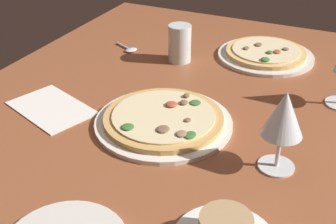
{
  "coord_description": "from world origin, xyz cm",
  "views": [
    {
      "loc": [
        77.66,
        34.77,
        57.19
      ],
      "look_at": [
        0.74,
        -0.77,
        7.0
      ],
      "focal_mm": 47.62,
      "sensor_mm": 36.0,
      "label": 1
    }
  ],
  "objects_px": {
    "paper_menu": "(51,108)",
    "spoon": "(129,49)",
    "pizza_main": "(164,120)",
    "pizza_side": "(266,54)",
    "wine_glass_far": "(284,116)",
    "water_glass": "(180,45)"
  },
  "relations": [
    {
      "from": "pizza_main",
      "to": "spoon",
      "type": "distance_m",
      "value": 0.44
    },
    {
      "from": "pizza_side",
      "to": "spoon",
      "type": "distance_m",
      "value": 0.41
    },
    {
      "from": "spoon",
      "to": "wine_glass_far",
      "type": "bearing_deg",
      "value": 54.3
    },
    {
      "from": "spoon",
      "to": "pizza_side",
      "type": "bearing_deg",
      "value": 107.51
    },
    {
      "from": "wine_glass_far",
      "to": "water_glass",
      "type": "xyz_separation_m",
      "value": [
        -0.38,
        -0.37,
        -0.07
      ]
    },
    {
      "from": "pizza_side",
      "to": "wine_glass_far",
      "type": "distance_m",
      "value": 0.54
    },
    {
      "from": "pizza_main",
      "to": "paper_menu",
      "type": "height_order",
      "value": "pizza_main"
    },
    {
      "from": "pizza_main",
      "to": "wine_glass_far",
      "type": "bearing_deg",
      "value": 79.57
    },
    {
      "from": "pizza_side",
      "to": "wine_glass_far",
      "type": "xyz_separation_m",
      "value": [
        0.51,
        0.15,
        0.1
      ]
    },
    {
      "from": "pizza_main",
      "to": "pizza_side",
      "type": "bearing_deg",
      "value": 166.1
    },
    {
      "from": "paper_menu",
      "to": "spoon",
      "type": "bearing_deg",
      "value": -159.55
    },
    {
      "from": "pizza_main",
      "to": "water_glass",
      "type": "relative_size",
      "value": 2.87
    },
    {
      "from": "pizza_side",
      "to": "spoon",
      "type": "bearing_deg",
      "value": -72.49
    },
    {
      "from": "wine_glass_far",
      "to": "water_glass",
      "type": "bearing_deg",
      "value": -135.92
    },
    {
      "from": "water_glass",
      "to": "spoon",
      "type": "height_order",
      "value": "water_glass"
    },
    {
      "from": "pizza_side",
      "to": "pizza_main",
      "type": "bearing_deg",
      "value": -13.9
    },
    {
      "from": "wine_glass_far",
      "to": "paper_menu",
      "type": "bearing_deg",
      "value": -90.06
    },
    {
      "from": "paper_menu",
      "to": "wine_glass_far",
      "type": "bearing_deg",
      "value": 109.89
    },
    {
      "from": "pizza_side",
      "to": "paper_menu",
      "type": "distance_m",
      "value": 0.64
    },
    {
      "from": "wine_glass_far",
      "to": "paper_menu",
      "type": "height_order",
      "value": "wine_glass_far"
    },
    {
      "from": "pizza_side",
      "to": "spoon",
      "type": "xyz_separation_m",
      "value": [
        0.12,
        -0.39,
        -0.01
      ]
    },
    {
      "from": "pizza_main",
      "to": "spoon",
      "type": "relative_size",
      "value": 3.36
    }
  ]
}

